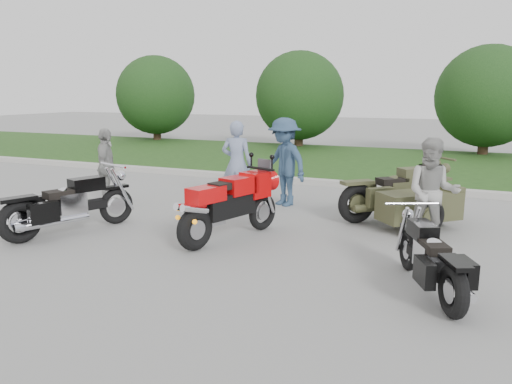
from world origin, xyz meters
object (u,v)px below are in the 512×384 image
at_px(cruiser_right, 432,262).
at_px(person_grey, 432,192).
at_px(sportbike_red, 229,203).
at_px(person_denim, 284,162).
at_px(cruiser_left, 65,207).
at_px(person_stripe, 237,163).
at_px(person_back, 106,167).
at_px(cruiser_sidecar, 408,201).

relative_size(cruiser_right, person_grey, 1.13).
bearing_deg(sportbike_red, person_denim, 109.97).
height_order(cruiser_left, person_stripe, person_stripe).
relative_size(cruiser_right, person_denim, 1.03).
height_order(person_grey, person_back, person_grey).
bearing_deg(person_denim, person_stripe, -129.33).
relative_size(person_denim, person_back, 1.14).
relative_size(sportbike_red, person_denim, 1.16).
bearing_deg(sportbike_red, person_stripe, 131.23).
height_order(person_grey, person_denim, person_denim).
distance_m(sportbike_red, cruiser_right, 3.35).
bearing_deg(sportbike_red, cruiser_sidecar, 57.82).
bearing_deg(sportbike_red, person_grey, 37.41).
distance_m(person_denim, person_back, 3.75).
bearing_deg(person_stripe, sportbike_red, 104.03).
bearing_deg(cruiser_sidecar, person_stripe, -136.84).
distance_m(cruiser_left, cruiser_sidecar, 5.95).
relative_size(cruiser_sidecar, person_grey, 1.32).
height_order(cruiser_left, person_back, person_back).
height_order(cruiser_left, person_denim, person_denim).
relative_size(cruiser_left, person_denim, 1.23).
bearing_deg(person_stripe, cruiser_left, 52.82).
bearing_deg(cruiser_sidecar, cruiser_right, -30.97).
bearing_deg(cruiser_left, person_back, 133.63).
height_order(cruiser_right, person_denim, person_denim).
bearing_deg(person_back, cruiser_right, -137.98).
relative_size(sportbike_red, cruiser_left, 0.94).
height_order(person_denim, person_back, person_denim).
bearing_deg(person_denim, person_back, -130.52).
relative_size(cruiser_right, person_stripe, 1.06).
xyz_separation_m(cruiser_sidecar, person_stripe, (-3.52, 0.27, 0.44)).
height_order(cruiser_left, cruiser_right, cruiser_left).
xyz_separation_m(cruiser_left, cruiser_sidecar, (5.23, 2.85, -0.02)).
xyz_separation_m(cruiser_left, person_grey, (5.69, 1.80, 0.37)).
height_order(cruiser_right, cruiser_sidecar, cruiser_sidecar).
relative_size(cruiser_sidecar, person_denim, 1.20).
bearing_deg(cruiser_left, person_stripe, 82.76).
xyz_separation_m(sportbike_red, cruiser_left, (-2.68, -0.78, -0.15)).
relative_size(sportbike_red, person_grey, 1.27).
bearing_deg(cruiser_right, sportbike_red, 137.34).
xyz_separation_m(cruiser_right, person_grey, (-0.17, 2.04, 0.44)).
relative_size(person_stripe, person_back, 1.10).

